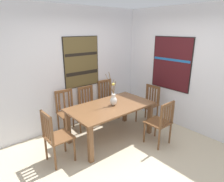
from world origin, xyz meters
TOP-DOWN VIEW (x-y plane):
  - ground_plane at (0.00, 0.00)m, footprint 6.40×6.40m
  - wall_back at (0.00, 1.86)m, footprint 6.40×0.12m
  - wall_side at (1.86, 0.00)m, footprint 0.12×6.40m
  - dining_table at (0.19, 0.75)m, footprint 1.71×0.95m
  - centerpiece_vase at (0.25, 0.74)m, footprint 0.21×0.17m
  - chair_0 at (0.19, 1.57)m, footprint 0.43×0.43m
  - chair_1 at (-1.02, 0.74)m, footprint 0.43×0.43m
  - chair_2 at (1.39, 0.75)m, footprint 0.43×0.43m
  - chair_3 at (0.78, -0.05)m, footprint 0.42×0.42m
  - chair_4 at (-0.37, 1.58)m, footprint 0.45×0.45m
  - chair_5 at (0.78, 1.60)m, footprint 0.44×0.44m
  - painting_on_back_wall at (0.19, 1.79)m, footprint 0.90×0.05m
  - painting_on_side_wall at (1.79, 0.49)m, footprint 0.05×1.01m

SIDE VIEW (x-z plane):
  - ground_plane at x=0.00m, z-range -0.03..0.00m
  - chair_2 at x=1.39m, z-range 0.03..0.94m
  - chair_4 at x=-0.37m, z-range 0.02..0.96m
  - chair_3 at x=0.78m, z-range 0.03..0.95m
  - chair_0 at x=0.19m, z-range 0.03..0.95m
  - chair_1 at x=-1.02m, z-range 0.03..0.98m
  - chair_5 at x=0.78m, z-range 0.02..1.00m
  - dining_table at x=0.19m, z-range 0.26..0.99m
  - centerpiece_vase at x=0.25m, z-range 0.51..1.21m
  - wall_back at x=0.00m, z-range 0.00..2.70m
  - wall_side at x=1.86m, z-range 0.00..2.70m
  - painting_on_side_wall at x=1.79m, z-range 0.83..2.05m
  - painting_on_back_wall at x=0.19m, z-range 0.91..2.06m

